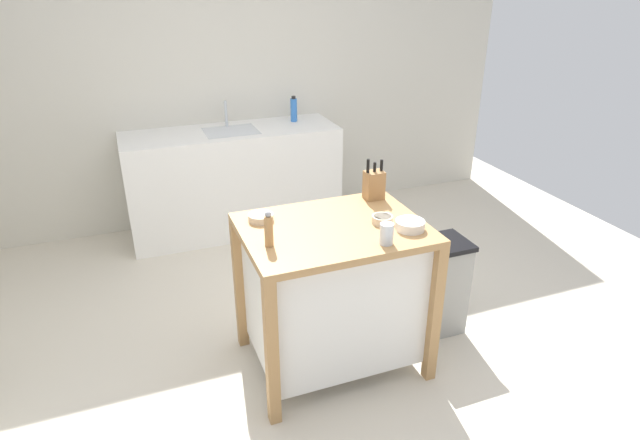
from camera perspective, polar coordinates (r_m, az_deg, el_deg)
ground_plane at (r=3.42m, az=-0.70°, el=-13.56°), size 6.38×6.38×0.00m
wall_back at (r=4.89m, az=-10.18°, el=14.87°), size 5.38×0.10×2.60m
kitchen_island at (r=3.06m, az=1.35°, el=-7.30°), size 0.98×0.75×0.89m
knife_block at (r=3.20m, az=5.75°, el=3.79°), size 0.11×0.09×0.25m
bowl_stoneware_deep at (r=2.94m, az=-6.31°, el=0.31°), size 0.14×0.14×0.04m
bowl_ceramic_small at (r=2.86m, az=9.55°, el=-0.50°), size 0.16×0.16×0.05m
bowl_ceramic_wide at (r=2.92m, az=6.64°, el=0.09°), size 0.12×0.12×0.04m
drinking_cup at (r=2.68m, az=7.09°, el=-1.46°), size 0.07×0.07×0.11m
pepper_grinder at (r=2.64m, az=-5.47°, el=-1.03°), size 0.04×0.04×0.19m
trash_bin at (r=3.50m, az=12.21°, el=-6.89°), size 0.36×0.28×0.63m
sink_counter at (r=4.77m, az=-9.12°, el=4.14°), size 1.81×0.60×0.91m
sink_faucet at (r=4.73m, az=-9.96°, el=11.07°), size 0.02×0.02×0.22m
bottle_hand_soap at (r=4.84m, az=-2.81°, el=11.64°), size 0.06×0.06×0.22m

